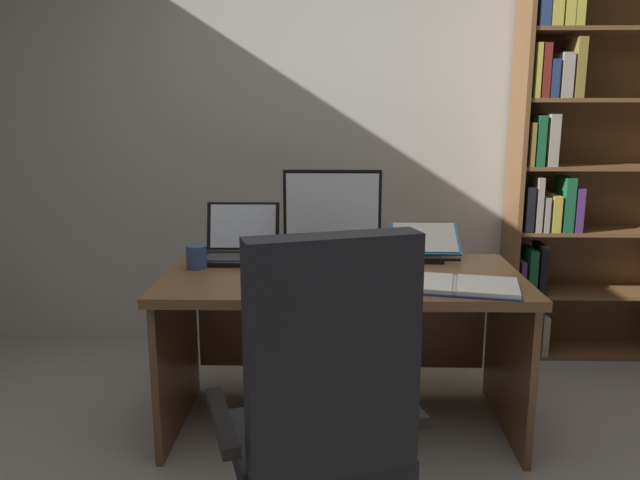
% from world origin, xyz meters
% --- Properties ---
extents(wall_back, '(5.37, 0.12, 2.84)m').
position_xyz_m(wall_back, '(0.00, 1.95, 1.42)').
color(wall_back, '#B2ADA3').
rests_on(wall_back, ground).
extents(desk, '(1.54, 0.76, 0.71)m').
position_xyz_m(desk, '(-0.11, 0.89, 0.52)').
color(desk, brown).
rests_on(desk, ground).
extents(bookshelf, '(0.94, 0.31, 2.18)m').
position_xyz_m(bookshelf, '(1.21, 1.72, 1.11)').
color(bookshelf, brown).
rests_on(bookshelf, ground).
extents(office_chair, '(0.70, 0.62, 1.09)m').
position_xyz_m(office_chair, '(-0.18, -0.10, 0.46)').
color(office_chair, black).
rests_on(office_chair, ground).
extents(monitor, '(0.45, 0.16, 0.42)m').
position_xyz_m(monitor, '(-0.16, 1.07, 0.92)').
color(monitor, black).
rests_on(monitor, desk).
extents(laptop, '(0.35, 0.32, 0.25)m').
position_xyz_m(laptop, '(-0.59, 1.07, 0.77)').
color(laptop, black).
rests_on(laptop, desk).
extents(keyboard, '(0.42, 0.15, 0.02)m').
position_xyz_m(keyboard, '(-0.16, 0.66, 0.73)').
color(keyboard, black).
rests_on(keyboard, desk).
extents(computer_mouse, '(0.06, 0.10, 0.04)m').
position_xyz_m(computer_mouse, '(-0.46, 0.66, 0.73)').
color(computer_mouse, black).
rests_on(computer_mouse, desk).
extents(reading_stand_with_book, '(0.32, 0.25, 0.15)m').
position_xyz_m(reading_stand_with_book, '(0.29, 1.12, 0.79)').
color(reading_stand_with_book, black).
rests_on(reading_stand_with_book, desk).
extents(open_binder, '(0.55, 0.37, 0.02)m').
position_xyz_m(open_binder, '(0.33, 0.61, 0.73)').
color(open_binder, navy).
rests_on(open_binder, desk).
extents(notepad, '(0.18, 0.23, 0.01)m').
position_xyz_m(notepad, '(0.13, 0.87, 0.72)').
color(notepad, silver).
rests_on(notepad, desk).
extents(pen, '(0.14, 0.03, 0.01)m').
position_xyz_m(pen, '(0.15, 0.87, 0.73)').
color(pen, black).
rests_on(pen, notepad).
extents(coffee_mug, '(0.09, 0.09, 0.10)m').
position_xyz_m(coffee_mug, '(-0.76, 0.89, 0.77)').
color(coffee_mug, '#334C7A').
rests_on(coffee_mug, desk).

